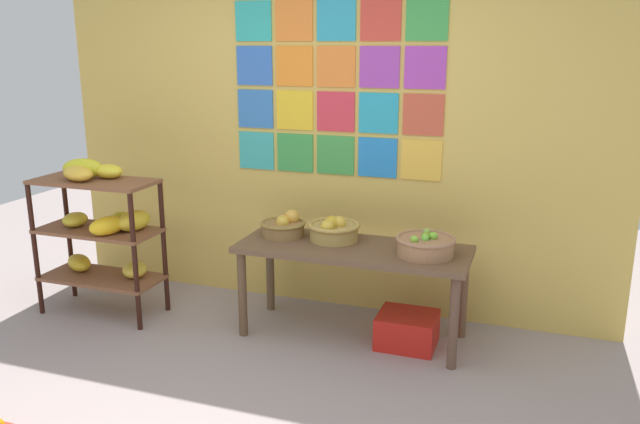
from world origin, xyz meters
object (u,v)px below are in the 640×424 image
Objects in this scene: banana_shelf_unit at (101,223)px; display_table at (353,258)px; fruit_basket_centre at (334,230)px; fruit_basket_left at (284,226)px; fruit_basket_back_left at (426,245)px; produce_crate_under_table at (407,330)px.

banana_shelf_unit is 1.86m from display_table.
fruit_basket_centre is at bearing 150.89° from display_table.
display_table is 0.56m from fruit_basket_left.
fruit_basket_back_left is at bearing -2.58° from display_table.
fruit_basket_back_left is (0.48, -0.02, 0.15)m from display_table.
display_table is at bearing 6.36° from banana_shelf_unit.
display_table is (1.84, 0.21, -0.13)m from banana_shelf_unit.
fruit_basket_centre is at bearing 1.63° from fruit_basket_left.
banana_shelf_unit reaches higher than fruit_basket_left.
fruit_basket_back_left is 0.99× the size of produce_crate_under_table.
produce_crate_under_table is at bearing -11.11° from fruit_basket_centre.
display_table is at bearing 177.42° from fruit_basket_back_left.
fruit_basket_back_left is (1.02, -0.10, -0.00)m from fruit_basket_left.
display_table is 4.06× the size of fruit_basket_back_left.
fruit_basket_back_left is at bearing -9.99° from fruit_basket_centre.
fruit_basket_back_left is 0.61m from produce_crate_under_table.
display_table is at bearing 177.69° from produce_crate_under_table.
fruit_basket_left is 0.84× the size of fruit_basket_back_left.
fruit_basket_back_left is at bearing 4.51° from banana_shelf_unit.
fruit_basket_left is 0.37m from fruit_basket_centre.
banana_shelf_unit is 3.64× the size of fruit_basket_left.
fruit_basket_left reaches higher than produce_crate_under_table.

